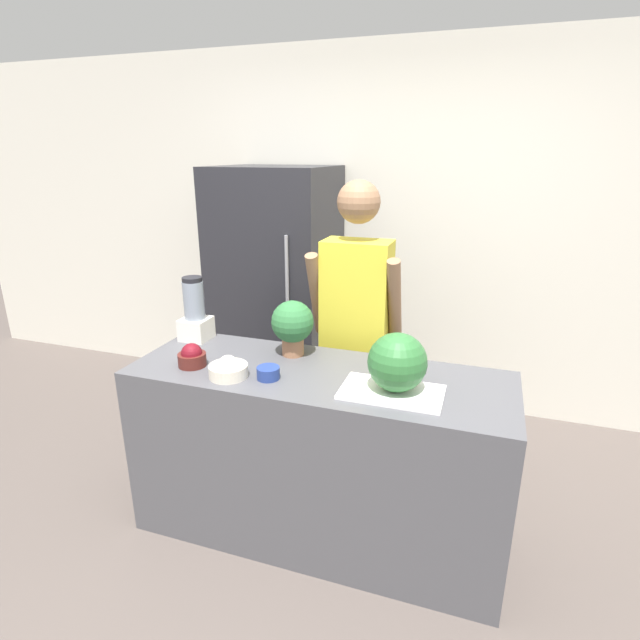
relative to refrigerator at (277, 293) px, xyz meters
The scene contains 12 objects.
ground_plane 1.93m from the refrigerator, 64.39° to the right, with size 14.00×14.00×0.00m, color #564C47.
wall_back 0.94m from the refrigerator, 29.39° to the left, with size 8.00×0.06×2.60m.
counter_island 1.50m from the refrigerator, 58.95° to the right, with size 1.80×0.63×0.89m.
refrigerator is the anchor object (origin of this frame).
person 1.04m from the refrigerator, 41.55° to the right, with size 0.51×0.27×1.74m.
cutting_board 1.73m from the refrigerator, 50.17° to the right, with size 0.43×0.26×0.01m.
watermelon 1.73m from the refrigerator, 49.44° to the right, with size 0.25×0.25×0.25m.
bowl_cherries 1.36m from the refrigerator, 84.08° to the right, with size 0.13×0.13×0.11m.
bowl_cream 1.45m from the refrigerator, 75.39° to the right, with size 0.18×0.18×0.10m.
bowl_small_blue 1.47m from the refrigerator, 68.12° to the right, with size 0.11×0.11×0.06m.
blender 1.04m from the refrigerator, 92.12° to the right, with size 0.15×0.15×0.35m.
potted_plant 1.21m from the refrigerator, 62.68° to the right, with size 0.21×0.21×0.28m.
Camera 1 is at (0.70, -1.70, 1.87)m, focal length 28.00 mm.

